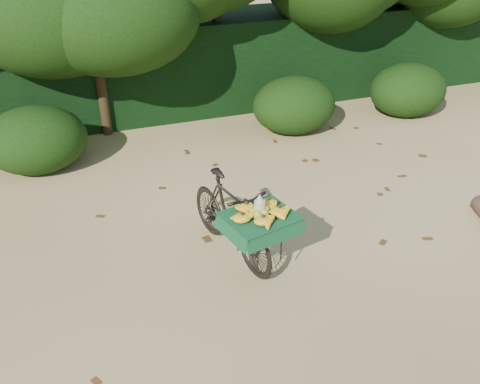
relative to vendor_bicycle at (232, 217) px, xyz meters
name	(u,v)px	position (x,y,z in m)	size (l,w,h in m)	color
ground	(337,291)	(0.87, -1.06, -0.53)	(80.00, 80.00, 0.00)	tan
vendor_bicycle	(232,217)	(0.00, 0.00, 0.00)	(0.98, 1.85, 1.04)	black
hedge_backdrop	(186,63)	(0.87, 5.24, 0.37)	(26.00, 1.80, 1.80)	black
tree_row	(159,17)	(0.22, 4.44, 1.47)	(14.50, 2.00, 4.00)	black
bush_clumps	(243,115)	(1.37, 3.24, -0.08)	(8.80, 1.70, 0.90)	black
leaf_litter	(310,257)	(0.87, -0.41, -0.52)	(7.00, 7.30, 0.01)	#4B2F14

